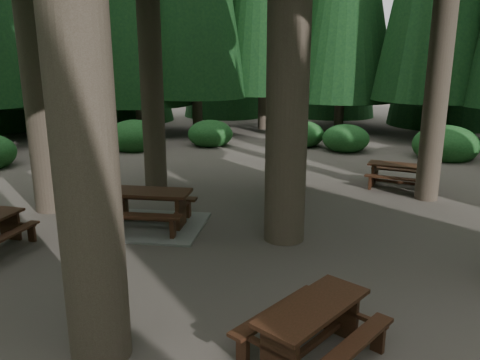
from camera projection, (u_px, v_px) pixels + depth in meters
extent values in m
plane|color=#4B443D|center=(250.00, 246.00, 9.51)|extent=(80.00, 80.00, 0.00)
cube|color=#341F0F|center=(10.00, 234.00, 9.07)|extent=(0.91, 1.45, 0.04)
cube|color=#341F0F|center=(10.00, 225.00, 9.78)|extent=(0.45, 0.28, 0.61)
cube|color=#341F0F|center=(10.00, 223.00, 9.77)|extent=(1.12, 0.65, 0.05)
cube|color=gray|center=(148.00, 226.00, 10.57)|extent=(3.10, 2.86, 0.05)
cube|color=#341F0F|center=(146.00, 192.00, 10.37)|extent=(2.10, 1.45, 0.07)
cube|color=#341F0F|center=(156.00, 198.00, 11.08)|extent=(1.91, 1.00, 0.05)
cube|color=#341F0F|center=(136.00, 216.00, 9.83)|extent=(1.91, 1.00, 0.05)
cube|color=#341F0F|center=(114.00, 209.00, 10.59)|extent=(0.31, 0.59, 0.78)
cube|color=#341F0F|center=(114.00, 206.00, 10.57)|extent=(0.68, 1.49, 0.07)
cube|color=#341F0F|center=(181.00, 212.00, 10.37)|extent=(0.31, 0.59, 0.78)
cube|color=#341F0F|center=(181.00, 209.00, 10.35)|extent=(0.68, 1.49, 0.07)
cube|color=#341F0F|center=(147.00, 218.00, 10.53)|extent=(1.54, 0.70, 0.09)
cube|color=#341F0F|center=(397.00, 165.00, 13.61)|extent=(1.65, 1.52, 0.05)
cube|color=#341F0F|center=(399.00, 170.00, 14.15)|extent=(1.39, 1.21, 0.04)
cube|color=#341F0F|center=(394.00, 178.00, 13.21)|extent=(1.39, 1.21, 0.04)
cube|color=#341F0F|center=(374.00, 174.00, 13.97)|extent=(0.37, 0.43, 0.65)
cube|color=#341F0F|center=(374.00, 173.00, 13.96)|extent=(0.89, 1.05, 0.05)
cube|color=#341F0F|center=(420.00, 179.00, 13.43)|extent=(0.37, 0.43, 0.65)
cube|color=#341F0F|center=(420.00, 177.00, 13.42)|extent=(0.89, 1.05, 0.05)
cube|color=#341F0F|center=(396.00, 182.00, 13.74)|extent=(1.08, 0.92, 0.07)
cube|color=#341F0F|center=(313.00, 307.00, 5.81)|extent=(1.78, 1.49, 0.06)
cube|color=#341F0F|center=(277.00, 311.00, 6.25)|extent=(1.55, 1.13, 0.05)
cube|color=#341F0F|center=(353.00, 345.00, 5.51)|extent=(1.55, 1.13, 0.05)
cube|color=#341F0F|center=(279.00, 358.00, 5.42)|extent=(0.35, 0.48, 0.68)
cube|color=#341F0F|center=(279.00, 354.00, 5.40)|extent=(0.82, 1.19, 0.06)
cube|color=#341F0F|center=(340.00, 312.00, 6.39)|extent=(0.35, 0.48, 0.68)
cube|color=#341F0F|center=(341.00, 308.00, 6.37)|extent=(0.82, 1.19, 0.06)
cube|color=#341F0F|center=(312.00, 345.00, 5.95)|extent=(1.23, 0.84, 0.08)
ellipsoid|color=#1B4F1B|center=(445.00, 148.00, 17.69)|extent=(2.42, 2.42, 1.49)
ellipsoid|color=#1B4F1B|center=(346.00, 141.00, 19.08)|extent=(1.90, 1.90, 1.17)
ellipsoid|color=#1B4F1B|center=(303.00, 137.00, 20.16)|extent=(1.84, 1.84, 1.13)
ellipsoid|color=#1B4F1B|center=(210.00, 136.00, 20.27)|extent=(1.95, 1.95, 1.20)
ellipsoid|color=#1B4F1B|center=(134.00, 139.00, 19.46)|extent=(2.31, 2.31, 1.42)
ellipsoid|color=#1B4F1B|center=(79.00, 144.00, 18.35)|extent=(1.93, 1.93, 1.19)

